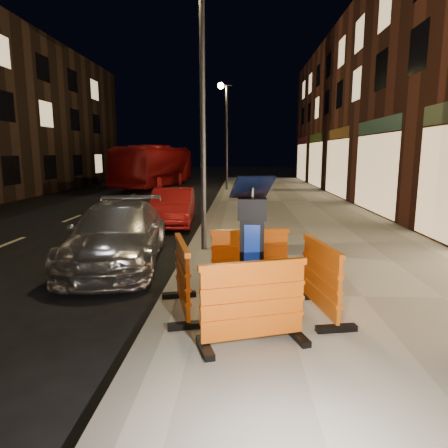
{
  "coord_description": "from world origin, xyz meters",
  "views": [
    {
      "loc": [
        1.09,
        -5.98,
        2.35
      ],
      "look_at": [
        0.8,
        1.0,
        1.1
      ],
      "focal_mm": 32.0,
      "sensor_mm": 36.0,
      "label": 1
    }
  ],
  "objects_px": {
    "bus_doubledecker": "(157,187)",
    "car_silver": "(119,263)",
    "barrier_back": "(250,260)",
    "parking_kiosk": "(251,250)",
    "barrier_front": "(253,304)",
    "barrier_kerbside": "(183,277)",
    "barrier_bldgside": "(321,279)",
    "car_red": "(173,225)"
  },
  "relations": [
    {
      "from": "car_silver",
      "to": "car_red",
      "type": "xyz_separation_m",
      "value": [
        0.39,
        4.7,
        0.0
      ]
    },
    {
      "from": "barrier_back",
      "to": "car_red",
      "type": "height_order",
      "value": "barrier_back"
    },
    {
      "from": "barrier_front",
      "to": "parking_kiosk",
      "type": "bearing_deg",
      "value": 72.37
    },
    {
      "from": "barrier_back",
      "to": "bus_doubledecker",
      "type": "height_order",
      "value": "bus_doubledecker"
    },
    {
      "from": "parking_kiosk",
      "to": "car_silver",
      "type": "xyz_separation_m",
      "value": [
        -2.76,
        2.91,
        -1.05
      ]
    },
    {
      "from": "barrier_front",
      "to": "car_silver",
      "type": "relative_size",
      "value": 0.29
    },
    {
      "from": "barrier_back",
      "to": "barrier_kerbside",
      "type": "xyz_separation_m",
      "value": [
        -0.95,
        -0.95,
        0.0
      ]
    },
    {
      "from": "barrier_front",
      "to": "bus_doubledecker",
      "type": "relative_size",
      "value": 0.13
    },
    {
      "from": "parking_kiosk",
      "to": "bus_doubledecker",
      "type": "xyz_separation_m",
      "value": [
        -5.98,
        22.13,
        -1.05
      ]
    },
    {
      "from": "barrier_bldgside",
      "to": "parking_kiosk",
      "type": "bearing_deg",
      "value": 79.37
    },
    {
      "from": "barrier_kerbside",
      "to": "parking_kiosk",
      "type": "bearing_deg",
      "value": -104.63
    },
    {
      "from": "barrier_back",
      "to": "car_red",
      "type": "xyz_separation_m",
      "value": [
        -2.37,
        6.65,
        -0.65
      ]
    },
    {
      "from": "car_silver",
      "to": "bus_doubledecker",
      "type": "distance_m",
      "value": 19.49
    },
    {
      "from": "car_red",
      "to": "bus_doubledecker",
      "type": "height_order",
      "value": "bus_doubledecker"
    },
    {
      "from": "barrier_front",
      "to": "bus_doubledecker",
      "type": "bearing_deg",
      "value": 86.91
    },
    {
      "from": "parking_kiosk",
      "to": "bus_doubledecker",
      "type": "relative_size",
      "value": 0.18
    },
    {
      "from": "parking_kiosk",
      "to": "barrier_front",
      "type": "bearing_deg",
      "value": -102.63
    },
    {
      "from": "barrier_back",
      "to": "barrier_kerbside",
      "type": "bearing_deg",
      "value": -144.63
    },
    {
      "from": "barrier_back",
      "to": "bus_doubledecker",
      "type": "xyz_separation_m",
      "value": [
        -5.98,
        21.18,
        -0.65
      ]
    },
    {
      "from": "bus_doubledecker",
      "to": "car_silver",
      "type": "bearing_deg",
      "value": -72.88
    },
    {
      "from": "barrier_back",
      "to": "bus_doubledecker",
      "type": "distance_m",
      "value": 22.02
    },
    {
      "from": "parking_kiosk",
      "to": "barrier_kerbside",
      "type": "height_order",
      "value": "parking_kiosk"
    },
    {
      "from": "barrier_kerbside",
      "to": "barrier_bldgside",
      "type": "relative_size",
      "value": 1.0
    },
    {
      "from": "barrier_back",
      "to": "barrier_kerbside",
      "type": "relative_size",
      "value": 1.0
    },
    {
      "from": "barrier_bldgside",
      "to": "car_red",
      "type": "xyz_separation_m",
      "value": [
        -3.32,
        7.6,
        -0.65
      ]
    },
    {
      "from": "car_silver",
      "to": "barrier_kerbside",
      "type": "bearing_deg",
      "value": -64.83
    },
    {
      "from": "car_red",
      "to": "bus_doubledecker",
      "type": "distance_m",
      "value": 14.97
    },
    {
      "from": "parking_kiosk",
      "to": "barrier_back",
      "type": "relative_size",
      "value": 1.4
    },
    {
      "from": "car_red",
      "to": "bus_doubledecker",
      "type": "relative_size",
      "value": 0.36
    },
    {
      "from": "barrier_kerbside",
      "to": "barrier_front",
      "type": "bearing_deg",
      "value": -149.63
    },
    {
      "from": "barrier_front",
      "to": "car_silver",
      "type": "distance_m",
      "value": 4.79
    },
    {
      "from": "barrier_front",
      "to": "barrier_kerbside",
      "type": "bearing_deg",
      "value": 117.37
    },
    {
      "from": "barrier_back",
      "to": "barrier_bldgside",
      "type": "bearing_deg",
      "value": -54.63
    },
    {
      "from": "parking_kiosk",
      "to": "car_red",
      "type": "distance_m",
      "value": 8.04
    },
    {
      "from": "bus_doubledecker",
      "to": "barrier_front",
      "type": "bearing_deg",
      "value": -67.86
    },
    {
      "from": "barrier_front",
      "to": "bus_doubledecker",
      "type": "xyz_separation_m",
      "value": [
        -5.98,
        23.08,
        -0.65
      ]
    },
    {
      "from": "car_silver",
      "to": "car_red",
      "type": "distance_m",
      "value": 4.71
    },
    {
      "from": "parking_kiosk",
      "to": "barrier_bldgside",
      "type": "distance_m",
      "value": 1.03
    },
    {
      "from": "barrier_kerbside",
      "to": "bus_doubledecker",
      "type": "xyz_separation_m",
      "value": [
        -5.03,
        22.13,
        -0.65
      ]
    },
    {
      "from": "parking_kiosk",
      "to": "barrier_back",
      "type": "distance_m",
      "value": 1.03
    },
    {
      "from": "parking_kiosk",
      "to": "car_silver",
      "type": "relative_size",
      "value": 0.4
    },
    {
      "from": "parking_kiosk",
      "to": "car_red",
      "type": "bearing_deg",
      "value": 94.71
    }
  ]
}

